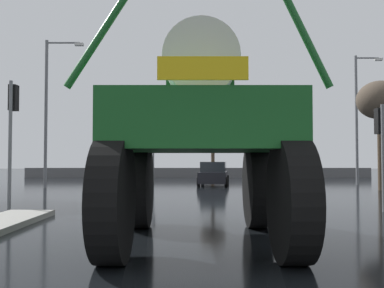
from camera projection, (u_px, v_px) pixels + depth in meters
name	position (u px, v px, depth m)	size (l,w,h in m)	color
ground_plane	(205.00, 194.00, 20.91)	(120.00, 120.00, 0.00)	black
oversize_sprayer	(201.00, 137.00, 8.62)	(4.25, 5.66, 4.94)	black
sedan_ahead	(215.00, 174.00, 27.79)	(2.25, 4.27, 1.52)	black
traffic_signal_near_left	(14.00, 116.00, 13.83)	(0.24, 0.54, 4.18)	slate
traffic_signal_near_right	(382.00, 134.00, 13.78)	(0.24, 0.54, 3.42)	slate
traffic_signal_far_left	(155.00, 148.00, 31.73)	(0.24, 0.55, 3.45)	slate
traffic_signal_far_right	(131.00, 143.00, 31.75)	(0.24, 0.55, 4.00)	slate
streetlight_far_left	(50.00, 105.00, 25.10)	(2.26, 0.24, 8.70)	slate
streetlight_far_right	(360.00, 113.00, 28.21)	(1.86, 0.24, 8.56)	slate
bare_tree_right	(381.00, 101.00, 23.35)	(2.47, 2.47, 5.97)	#473828
bare_tree_far_center	(214.00, 121.00, 39.98)	(2.45, 2.45, 6.45)	#473828
roadside_barrier	(199.00, 173.00, 40.00)	(32.37, 0.24, 0.90)	#59595B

